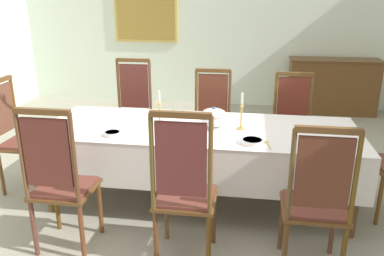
{
  "coord_description": "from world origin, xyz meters",
  "views": [
    {
      "loc": [
        0.44,
        -3.4,
        1.89
      ],
      "look_at": [
        -0.06,
        -0.14,
        0.77
      ],
      "focal_mm": 36.67,
      "sensor_mm": 36.0,
      "label": 1
    }
  ],
  "objects_px": {
    "chair_north_a": "(132,110)",
    "bowl_far_left": "(112,133)",
    "chair_head_west": "(18,134)",
    "spoon_secondary": "(166,114)",
    "sideboard": "(332,86)",
    "candlestick_west": "(159,112)",
    "chair_south_c": "(316,200)",
    "chair_north_c": "(292,121)",
    "spoon_primary": "(267,143)",
    "bowl_near_left": "(252,141)",
    "dining_table": "(200,135)",
    "soup_tureen": "(214,118)",
    "chair_south_a": "(59,180)",
    "candlestick_east": "(241,115)",
    "chair_south_b": "(184,188)",
    "bowl_near_right": "(177,114)",
    "framed_painting": "(145,6)",
    "chair_north_b": "(211,117)"
  },
  "relations": [
    {
      "from": "chair_north_a",
      "to": "chair_north_c",
      "type": "relative_size",
      "value": 1.1
    },
    {
      "from": "chair_south_a",
      "to": "chair_south_c",
      "type": "xyz_separation_m",
      "value": [
        1.84,
        0.0,
        -0.01
      ]
    },
    {
      "from": "chair_north_b",
      "to": "bowl_far_left",
      "type": "distance_m",
      "value": 1.46
    },
    {
      "from": "soup_tureen",
      "to": "candlestick_west",
      "type": "bearing_deg",
      "value": 180.0
    },
    {
      "from": "chair_south_a",
      "to": "soup_tureen",
      "type": "height_order",
      "value": "chair_south_a"
    },
    {
      "from": "chair_south_b",
      "to": "chair_north_c",
      "type": "xyz_separation_m",
      "value": [
        0.9,
        1.83,
        -0.04
      ]
    },
    {
      "from": "chair_north_c",
      "to": "sideboard",
      "type": "bearing_deg",
      "value": -109.84
    },
    {
      "from": "dining_table",
      "to": "chair_south_a",
      "type": "distance_m",
      "value": 1.3
    },
    {
      "from": "chair_north_c",
      "to": "sideboard",
      "type": "height_order",
      "value": "chair_north_c"
    },
    {
      "from": "sideboard",
      "to": "bowl_near_right",
      "type": "bearing_deg",
      "value": 55.4
    },
    {
      "from": "candlestick_west",
      "to": "spoon_primary",
      "type": "bearing_deg",
      "value": -18.49
    },
    {
      "from": "candlestick_west",
      "to": "spoon_primary",
      "type": "relative_size",
      "value": 1.87
    },
    {
      "from": "chair_north_c",
      "to": "spoon_primary",
      "type": "bearing_deg",
      "value": 75.32
    },
    {
      "from": "chair_north_c",
      "to": "bowl_near_left",
      "type": "height_order",
      "value": "chair_north_c"
    },
    {
      "from": "chair_north_a",
      "to": "bowl_far_left",
      "type": "bearing_deg",
      "value": 99.74
    },
    {
      "from": "dining_table",
      "to": "soup_tureen",
      "type": "distance_m",
      "value": 0.21
    },
    {
      "from": "chair_north_c",
      "to": "framed_painting",
      "type": "height_order",
      "value": "framed_painting"
    },
    {
      "from": "chair_north_a",
      "to": "soup_tureen",
      "type": "bearing_deg",
      "value": 138.9
    },
    {
      "from": "bowl_far_left",
      "to": "spoon_secondary",
      "type": "bearing_deg",
      "value": 65.3
    },
    {
      "from": "chair_south_c",
      "to": "spoon_primary",
      "type": "distance_m",
      "value": 0.69
    },
    {
      "from": "chair_south_c",
      "to": "chair_north_c",
      "type": "xyz_separation_m",
      "value": [
        0.0,
        1.83,
        -0.02
      ]
    },
    {
      "from": "chair_south_b",
      "to": "soup_tureen",
      "type": "distance_m",
      "value": 0.96
    },
    {
      "from": "chair_head_west",
      "to": "spoon_secondary",
      "type": "bearing_deg",
      "value": 104.01
    },
    {
      "from": "chair_south_c",
      "to": "chair_head_west",
      "type": "height_order",
      "value": "chair_south_c"
    },
    {
      "from": "chair_north_a",
      "to": "chair_south_c",
      "type": "bearing_deg",
      "value": 135.17
    },
    {
      "from": "bowl_near_left",
      "to": "sideboard",
      "type": "distance_m",
      "value": 3.9
    },
    {
      "from": "chair_south_b",
      "to": "framed_painting",
      "type": "xyz_separation_m",
      "value": [
        -1.45,
        4.48,
        1.11
      ]
    },
    {
      "from": "chair_north_a",
      "to": "bowl_far_left",
      "type": "height_order",
      "value": "chair_north_a"
    },
    {
      "from": "spoon_secondary",
      "to": "sideboard",
      "type": "xyz_separation_m",
      "value": [
        2.17,
        2.95,
        -0.3
      ]
    },
    {
      "from": "dining_table",
      "to": "spoon_primary",
      "type": "height_order",
      "value": "spoon_primary"
    },
    {
      "from": "bowl_far_left",
      "to": "chair_north_a",
      "type": "bearing_deg",
      "value": 99.74
    },
    {
      "from": "bowl_near_left",
      "to": "candlestick_east",
      "type": "bearing_deg",
      "value": 106.55
    },
    {
      "from": "soup_tureen",
      "to": "chair_south_a",
      "type": "bearing_deg",
      "value": -138.93
    },
    {
      "from": "spoon_primary",
      "to": "bowl_near_left",
      "type": "bearing_deg",
      "value": 179.38
    },
    {
      "from": "chair_north_a",
      "to": "chair_north_c",
      "type": "bearing_deg",
      "value": 179.79
    },
    {
      "from": "candlestick_east",
      "to": "chair_north_c",
      "type": "bearing_deg",
      "value": 59.08
    },
    {
      "from": "sideboard",
      "to": "candlestick_west",
      "type": "bearing_deg",
      "value": 56.91
    },
    {
      "from": "chair_south_a",
      "to": "framed_painting",
      "type": "relative_size",
      "value": 0.95
    },
    {
      "from": "chair_south_a",
      "to": "candlestick_east",
      "type": "bearing_deg",
      "value": 35.23
    },
    {
      "from": "candlestick_west",
      "to": "sideboard",
      "type": "bearing_deg",
      "value": 56.91
    },
    {
      "from": "spoon_primary",
      "to": "spoon_secondary",
      "type": "distance_m",
      "value": 1.2
    },
    {
      "from": "candlestick_east",
      "to": "bowl_far_left",
      "type": "height_order",
      "value": "candlestick_east"
    },
    {
      "from": "dining_table",
      "to": "chair_south_b",
      "type": "xyz_separation_m",
      "value": [
        0.01,
        -0.92,
        -0.07
      ]
    },
    {
      "from": "candlestick_west",
      "to": "chair_north_c",
      "type": "bearing_deg",
      "value": 35.19
    },
    {
      "from": "dining_table",
      "to": "chair_south_a",
      "type": "bearing_deg",
      "value": -135.25
    },
    {
      "from": "dining_table",
      "to": "bowl_near_left",
      "type": "relative_size",
      "value": 15.05
    },
    {
      "from": "chair_north_c",
      "to": "bowl_far_left",
      "type": "xyz_separation_m",
      "value": [
        -1.63,
        -1.25,
        0.2
      ]
    },
    {
      "from": "chair_south_c",
      "to": "spoon_primary",
      "type": "xyz_separation_m",
      "value": [
        -0.32,
        0.59,
        0.17
      ]
    },
    {
      "from": "candlestick_east",
      "to": "chair_head_west",
      "type": "bearing_deg",
      "value": 180.0
    },
    {
      "from": "bowl_far_left",
      "to": "chair_head_west",
      "type": "bearing_deg",
      "value": 163.17
    }
  ]
}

